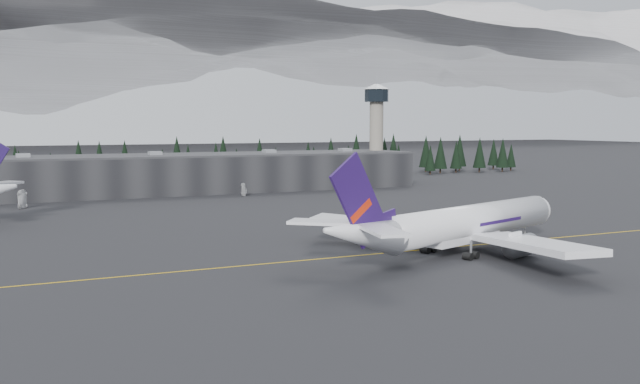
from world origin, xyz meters
name	(u,v)px	position (x,y,z in m)	size (l,w,h in m)	color
ground	(368,252)	(0.00, 0.00, 0.00)	(1400.00, 1400.00, 0.00)	black
taxiline	(374,254)	(0.00, -2.00, 0.01)	(400.00, 0.40, 0.02)	gold
terminal	(185,173)	(0.00, 125.00, 6.30)	(160.00, 30.00, 12.60)	black
control_tower	(376,122)	(75.00, 128.00, 23.41)	(10.00, 10.00, 37.70)	gray
treeline	(160,164)	(0.00, 162.00, 7.50)	(360.00, 20.00, 15.00)	black
mountain_ridge	(29,140)	(0.00, 1000.00, 0.00)	(4400.00, 900.00, 420.00)	white
jet_main	(454,225)	(12.05, -8.59, 5.23)	(61.23, 55.00, 18.54)	white
gse_vehicle_a	(22,206)	(-52.05, 96.83, 0.72)	(2.38, 5.17, 1.44)	silver
gse_vehicle_b	(244,194)	(12.84, 102.85, 0.71)	(1.67, 4.16, 1.42)	silver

